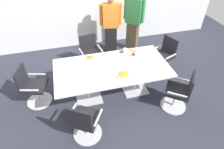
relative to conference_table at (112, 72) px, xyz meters
The scene contains 13 objects.
ground_plane 0.63m from the conference_table, ahead, with size 10.00×10.00×0.01m, color #2D303D.
conference_table is the anchor object (origin of this frame).
office_chair_0 1.26m from the conference_table, 127.42° to the right, with size 0.74×0.74×0.91m.
office_chair_1 1.46m from the conference_table, 31.89° to the right, with size 0.76×0.76×0.91m.
office_chair_2 1.61m from the conference_table, 18.66° to the left, with size 0.70×0.70×0.91m.
office_chair_3 1.15m from the conference_table, 104.99° to the left, with size 0.63×0.63×0.91m.
office_chair_4 1.71m from the conference_table, behind, with size 0.66×0.66×0.91m.
person_standing_0 1.79m from the conference_table, 76.26° to the left, with size 0.62×0.29×1.70m.
person_standing_1 2.02m from the conference_table, 57.63° to the left, with size 0.50×0.48×1.82m.
snack_bowl_chips_orange 0.42m from the conference_table, 68.45° to the right, with size 0.25×0.25×0.09m.
snack_bowl_pretzels 0.57m from the conference_table, 136.38° to the left, with size 0.19×0.19×0.09m.
donut_platter 0.66m from the conference_table, 39.54° to the left, with size 0.40×0.40×0.04m.
plate_stack 0.64m from the conference_table, 27.77° to the right, with size 0.23×0.23×0.03m.
Camera 1 is at (-0.81, -3.06, 3.19)m, focal length 30.51 mm.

